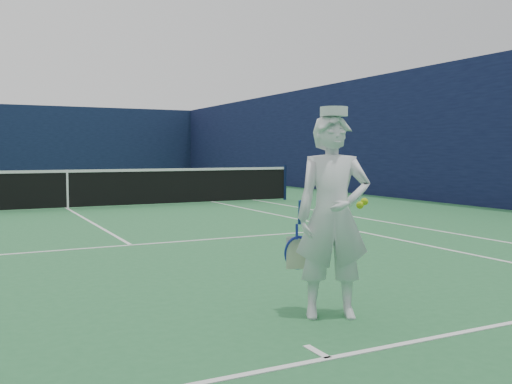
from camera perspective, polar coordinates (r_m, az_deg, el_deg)
ground at (r=15.39m, az=-18.30°, el=-1.63°), size 80.00×80.00×0.00m
court_markings at (r=15.39m, az=-18.30°, el=-1.61°), size 11.03×23.83×0.01m
windscreen_fence at (r=15.33m, az=-18.46°, el=5.84°), size 20.12×36.12×4.00m
tennis_net at (r=15.34m, az=-18.34°, el=0.44°), size 12.88×0.09×1.07m
tennis_player at (r=5.04m, az=7.68°, el=-2.35°), size 0.77×0.73×1.85m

